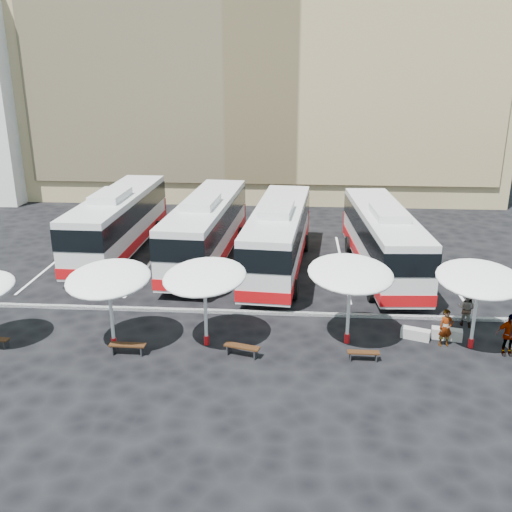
# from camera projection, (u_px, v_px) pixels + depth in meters

# --- Properties ---
(ground) EXTENTS (120.00, 120.00, 0.00)m
(ground) POSITION_uv_depth(u_px,v_px,m) (232.00, 317.00, 28.09)
(ground) COLOR black
(ground) RESTS_ON ground
(sandstone_building) EXTENTS (42.00, 18.25, 29.60)m
(sandstone_building) POSITION_uv_depth(u_px,v_px,m) (267.00, 54.00, 54.09)
(sandstone_building) COLOR tan
(sandstone_building) RESTS_ON ground
(curb_divider) EXTENTS (34.00, 0.25, 0.15)m
(curb_divider) POSITION_uv_depth(u_px,v_px,m) (233.00, 312.00, 28.54)
(curb_divider) COLOR black
(curb_divider) RESTS_ON ground
(bay_lines) EXTENTS (24.15, 12.00, 0.01)m
(bay_lines) POSITION_uv_depth(u_px,v_px,m) (246.00, 263.00, 35.64)
(bay_lines) COLOR white
(bay_lines) RESTS_ON ground
(bus_0) EXTENTS (3.40, 13.64, 4.31)m
(bus_0) POSITION_uv_depth(u_px,v_px,m) (119.00, 220.00, 36.96)
(bus_0) COLOR silver
(bus_0) RESTS_ON ground
(bus_1) EXTENTS (3.79, 13.72, 4.30)m
(bus_1) POSITION_uv_depth(u_px,v_px,m) (206.00, 227.00, 35.37)
(bus_1) COLOR silver
(bus_1) RESTS_ON ground
(bus_2) EXTENTS (3.91, 13.53, 4.24)m
(bus_2) POSITION_uv_depth(u_px,v_px,m) (278.00, 235.00, 33.84)
(bus_2) COLOR silver
(bus_2) RESTS_ON ground
(bus_3) EXTENTS (3.67, 13.25, 4.16)m
(bus_3) POSITION_uv_depth(u_px,v_px,m) (383.00, 238.00, 33.44)
(bus_3) COLOR silver
(bus_3) RESTS_ON ground
(sunshade_1) EXTENTS (4.06, 4.10, 3.78)m
(sunshade_1) POSITION_uv_depth(u_px,v_px,m) (108.00, 279.00, 24.16)
(sunshade_1) COLOR silver
(sunshade_1) RESTS_ON ground
(sunshade_2) EXTENTS (4.76, 4.78, 3.79)m
(sunshade_2) POSITION_uv_depth(u_px,v_px,m) (205.00, 277.00, 24.36)
(sunshade_2) COLOR silver
(sunshade_2) RESTS_ON ground
(sunshade_3) EXTENTS (4.60, 4.63, 3.89)m
(sunshade_3) POSITION_uv_depth(u_px,v_px,m) (351.00, 274.00, 24.50)
(sunshade_3) COLOR silver
(sunshade_3) RESTS_ON ground
(sunshade_4) EXTENTS (3.66, 3.71, 3.80)m
(sunshade_4) POSITION_uv_depth(u_px,v_px,m) (479.00, 279.00, 24.09)
(sunshade_4) COLOR silver
(sunshade_4) RESTS_ON ground
(wood_bench_1) EXTENTS (1.57, 0.44, 0.48)m
(wood_bench_1) POSITION_uv_depth(u_px,v_px,m) (128.00, 346.00, 24.44)
(wood_bench_1) COLOR black
(wood_bench_1) RESTS_ON ground
(wood_bench_2) EXTENTS (1.61, 0.82, 0.48)m
(wood_bench_2) POSITION_uv_depth(u_px,v_px,m) (242.00, 348.00, 24.29)
(wood_bench_2) COLOR black
(wood_bench_2) RESTS_ON ground
(wood_bench_3) EXTENTS (1.34, 0.36, 0.41)m
(wood_bench_3) POSITION_uv_depth(u_px,v_px,m) (363.00, 354.00, 23.94)
(wood_bench_3) COLOR black
(wood_bench_3) RESTS_ON ground
(conc_bench_0) EXTENTS (1.35, 0.85, 0.48)m
(conc_bench_0) POSITION_uv_depth(u_px,v_px,m) (415.00, 334.00, 25.85)
(conc_bench_0) COLOR gray
(conc_bench_0) RESTS_ON ground
(conc_bench_1) EXTENTS (1.41, 0.72, 0.50)m
(conc_bench_1) POSITION_uv_depth(u_px,v_px,m) (447.00, 334.00, 25.82)
(conc_bench_1) COLOR gray
(conc_bench_1) RESTS_ON ground
(passenger_0) EXTENTS (0.69, 0.51, 1.72)m
(passenger_0) POSITION_uv_depth(u_px,v_px,m) (446.00, 328.00, 25.03)
(passenger_0) COLOR black
(passenger_0) RESTS_ON ground
(passenger_1) EXTENTS (1.06, 1.03, 1.72)m
(passenger_1) POSITION_uv_depth(u_px,v_px,m) (467.00, 309.00, 26.96)
(passenger_1) COLOR black
(passenger_1) RESTS_ON ground
(passenger_2) EXTENTS (1.11, 0.47, 1.89)m
(passenger_2) POSITION_uv_depth(u_px,v_px,m) (509.00, 334.00, 24.24)
(passenger_2) COLOR black
(passenger_2) RESTS_ON ground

